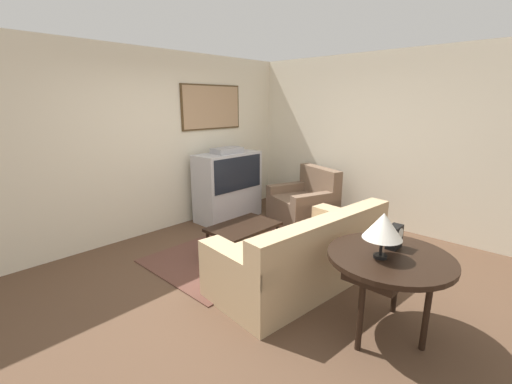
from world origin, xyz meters
The scene contains 11 objects.
ground_plane centered at (0.00, 0.00, 0.00)m, with size 12.00×12.00×0.00m, color brown.
wall_back centered at (0.02, 2.13, 1.36)m, with size 12.00×0.10×2.70m.
wall_right centered at (2.63, 0.00, 1.35)m, with size 0.06×12.00×2.70m.
area_rug centered at (0.38, 0.61, 0.01)m, with size 2.42×1.48×0.01m.
tv centered at (1.13, 1.72, 0.58)m, with size 1.13×0.53×1.22m.
couch centered at (0.21, -0.51, 0.31)m, with size 2.08×1.12×0.84m.
armchair centered at (1.93, 0.70, 0.29)m, with size 1.14×1.17×0.89m.
coffee_table centered at (0.30, 0.51, 0.35)m, with size 0.90×0.59×0.39m.
console_table centered at (0.01, -1.52, 0.66)m, with size 1.02×1.02×0.73m.
table_lamp centered at (-0.10, -1.48, 1.00)m, with size 0.31×0.31×0.38m.
mantel_clock centered at (0.17, -1.48, 0.83)m, with size 0.15×0.10×0.20m.
Camera 1 is at (-2.65, -2.49, 1.95)m, focal length 24.00 mm.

